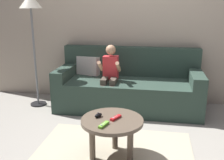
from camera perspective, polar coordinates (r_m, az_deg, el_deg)
ground_plane at (r=2.93m, az=4.41°, el=-14.57°), size 10.36×10.36×0.00m
wall_back at (r=4.11m, az=6.90°, el=12.51°), size 5.18×0.05×2.50m
couch at (r=3.91m, az=3.45°, el=-1.68°), size 2.06×0.80×0.87m
person_seated_on_couch at (r=3.70m, az=-0.50°, el=1.28°), size 0.30×0.37×0.95m
coffee_table at (r=2.61m, az=0.05°, el=-9.77°), size 0.61×0.61×0.42m
area_rug at (r=2.77m, az=0.02°, el=-16.34°), size 1.63×1.33×0.01m
game_remote_red_near_edge at (r=2.57m, az=0.81°, el=-8.16°), size 0.10×0.14×0.03m
nunchuk_black at (r=2.61m, az=-2.97°, el=-7.60°), size 0.09×0.10×0.05m
game_remote_lime_far_corner at (r=2.43m, az=-1.81°, el=-9.65°), size 0.08×0.14×0.03m
floor_lamp at (r=4.00m, az=-17.08°, el=14.27°), size 0.32×0.32×1.64m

